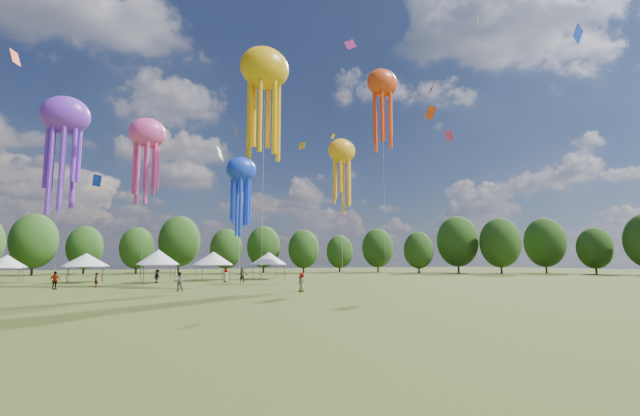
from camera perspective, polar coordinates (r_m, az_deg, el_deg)
name	(u,v)px	position (r m, az deg, el deg)	size (l,w,h in m)	color
ground	(576,353)	(16.29, 30.13, -15.80)	(300.00, 300.00, 0.00)	#384416
spectator_near	(179,282)	(43.54, -17.73, -9.03)	(0.85, 0.66, 1.75)	gray
spectators_far	(202,277)	(57.15, -14.92, -8.52)	(22.69, 32.29, 1.84)	gray
festival_tents	(165,259)	(65.27, -19.30, -6.20)	(39.28, 12.20, 4.24)	#47474C
show_kites	(250,119)	(54.54, -8.99, 11.19)	(46.43, 14.57, 31.90)	#EF46A0
small_kites	(223,28)	(59.12, -12.38, 21.64)	(76.76, 65.80, 44.84)	#EF46A0
treeline	(162,236)	(72.09, -19.62, -3.44)	(201.57, 95.24, 13.43)	#38281C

